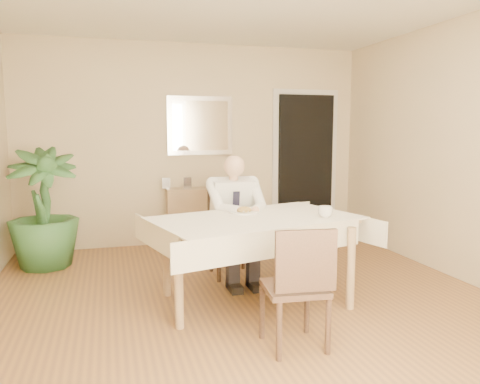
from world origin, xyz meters
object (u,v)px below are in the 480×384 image
object	(u,v)px
seated_man	(237,213)
potted_palm	(43,208)
sideboard	(203,216)
chair_near	(299,282)
chair_far	(230,227)
dining_table	(255,227)
coffee_mug	(325,212)

from	to	relation	value
seated_man	potted_palm	distance (m)	2.16
seated_man	sideboard	bearing A→B (deg)	90.82
chair_near	seated_man	distance (m)	1.56
chair_far	sideboard	bearing A→B (deg)	91.00
dining_table	coffee_mug	size ratio (longest dim) A/B	16.06
coffee_mug	sideboard	bearing A→B (deg)	104.43
dining_table	chair_far	world-z (taller)	chair_far
seated_man	sideboard	world-z (taller)	seated_man
dining_table	seated_man	xyz separation A→B (m)	(0.00, 0.59, 0.02)
coffee_mug	potted_palm	world-z (taller)	potted_palm
dining_table	coffee_mug	bearing A→B (deg)	-30.56
chair_near	potted_palm	distance (m)	3.21
coffee_mug	seated_man	bearing A→B (deg)	127.22
chair_far	coffee_mug	bearing A→B (deg)	-61.13
seated_man	sideboard	xyz separation A→B (m)	(-0.02, 1.56, -0.32)
seated_man	potted_palm	bearing A→B (deg)	151.11
seated_man	dining_table	bearing A→B (deg)	-90.00
chair_far	seated_man	xyz separation A→B (m)	(0.00, -0.29, 0.20)
chair_near	seated_man	bearing A→B (deg)	96.07
dining_table	seated_man	size ratio (longest dim) A/B	1.58
chair_far	sideboard	size ratio (longest dim) A/B	0.94
chair_near	coffee_mug	xyz separation A→B (m)	(0.57, 0.79, 0.32)
seated_man	coffee_mug	distance (m)	0.96
dining_table	seated_man	world-z (taller)	seated_man
chair_far	coffee_mug	xyz separation A→B (m)	(0.58, -1.04, 0.31)
dining_table	coffee_mug	distance (m)	0.61
potted_palm	chair_far	bearing A→B (deg)	-21.83
coffee_mug	sideboard	xyz separation A→B (m)	(-0.60, 2.32, -0.43)
chair_far	potted_palm	size ratio (longest dim) A/B	0.67
seated_man	coffee_mug	world-z (taller)	seated_man
potted_palm	seated_man	bearing A→B (deg)	-28.89
coffee_mug	sideboard	size ratio (longest dim) A/B	0.13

